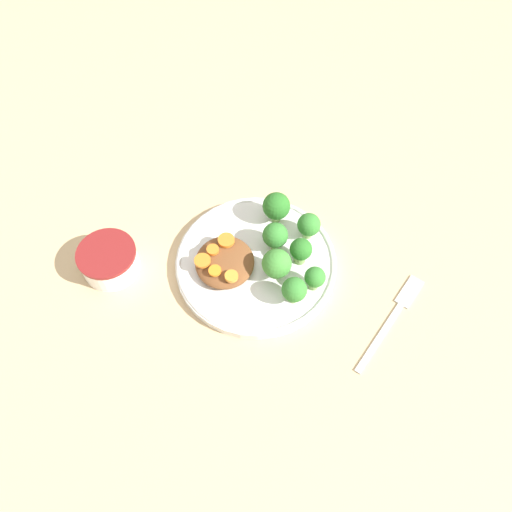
# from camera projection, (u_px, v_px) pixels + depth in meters

# --- Properties ---
(ground_plane) EXTENTS (4.00, 4.00, 0.00)m
(ground_plane) POSITION_uv_depth(u_px,v_px,m) (256.00, 266.00, 0.83)
(ground_plane) COLOR tan
(plate) EXTENTS (0.27, 0.27, 0.02)m
(plate) POSITION_uv_depth(u_px,v_px,m) (256.00, 262.00, 0.82)
(plate) COLOR silver
(plate) RESTS_ON ground_plane
(dip_bowl) EXTENTS (0.10, 0.10, 0.05)m
(dip_bowl) POSITION_uv_depth(u_px,v_px,m) (109.00, 258.00, 0.81)
(dip_bowl) COLOR white
(dip_bowl) RESTS_ON ground_plane
(stew_mound) EXTENTS (0.10, 0.10, 0.02)m
(stew_mound) POSITION_uv_depth(u_px,v_px,m) (225.00, 262.00, 0.80)
(stew_mound) COLOR brown
(stew_mound) RESTS_ON plate
(broccoli_floret_0) EXTENTS (0.04, 0.04, 0.05)m
(broccoli_floret_0) POSITION_uv_depth(u_px,v_px,m) (301.00, 251.00, 0.79)
(broccoli_floret_0) COLOR #759E51
(broccoli_floret_0) RESTS_ON plate
(broccoli_floret_1) EXTENTS (0.04, 0.04, 0.05)m
(broccoli_floret_1) POSITION_uv_depth(u_px,v_px,m) (275.00, 236.00, 0.81)
(broccoli_floret_1) COLOR #7FA85B
(broccoli_floret_1) RESTS_ON plate
(broccoli_floret_2) EXTENTS (0.05, 0.05, 0.06)m
(broccoli_floret_2) POSITION_uv_depth(u_px,v_px,m) (277.00, 264.00, 0.77)
(broccoli_floret_2) COLOR #759E51
(broccoli_floret_2) RESTS_ON plate
(broccoli_floret_3) EXTENTS (0.05, 0.05, 0.06)m
(broccoli_floret_3) POSITION_uv_depth(u_px,v_px,m) (276.00, 207.00, 0.83)
(broccoli_floret_3) COLOR #7FA85B
(broccoli_floret_3) RESTS_ON plate
(broccoli_floret_4) EXTENTS (0.04, 0.04, 0.05)m
(broccoli_floret_4) POSITION_uv_depth(u_px,v_px,m) (309.00, 225.00, 0.82)
(broccoli_floret_4) COLOR #7FA85B
(broccoli_floret_4) RESTS_ON plate
(broccoli_floret_5) EXTENTS (0.04, 0.04, 0.05)m
(broccoli_floret_5) POSITION_uv_depth(u_px,v_px,m) (294.00, 290.00, 0.75)
(broccoli_floret_5) COLOR #7FA85B
(broccoli_floret_5) RESTS_ON plate
(broccoli_floret_6) EXTENTS (0.03, 0.03, 0.05)m
(broccoli_floret_6) POSITION_uv_depth(u_px,v_px,m) (315.00, 278.00, 0.77)
(broccoli_floret_6) COLOR #7FA85B
(broccoli_floret_6) RESTS_ON plate
(carrot_slice_0) EXTENTS (0.02, 0.02, 0.00)m
(carrot_slice_0) POSITION_uv_depth(u_px,v_px,m) (215.00, 271.00, 0.78)
(carrot_slice_0) COLOR orange
(carrot_slice_0) RESTS_ON stew_mound
(carrot_slice_1) EXTENTS (0.02, 0.02, 0.01)m
(carrot_slice_1) POSITION_uv_depth(u_px,v_px,m) (231.00, 276.00, 0.77)
(carrot_slice_1) COLOR orange
(carrot_slice_1) RESTS_ON stew_mound
(carrot_slice_2) EXTENTS (0.03, 0.03, 0.01)m
(carrot_slice_2) POSITION_uv_depth(u_px,v_px,m) (226.00, 240.00, 0.81)
(carrot_slice_2) COLOR orange
(carrot_slice_2) RESTS_ON stew_mound
(carrot_slice_3) EXTENTS (0.02, 0.02, 0.01)m
(carrot_slice_3) POSITION_uv_depth(u_px,v_px,m) (213.00, 250.00, 0.80)
(carrot_slice_3) COLOR orange
(carrot_slice_3) RESTS_ON stew_mound
(carrot_slice_4) EXTENTS (0.03, 0.03, 0.01)m
(carrot_slice_4) POSITION_uv_depth(u_px,v_px,m) (202.00, 261.00, 0.79)
(carrot_slice_4) COLOR orange
(carrot_slice_4) RESTS_ON stew_mound
(fork) EXTENTS (0.13, 0.17, 0.01)m
(fork) POSITION_uv_depth(u_px,v_px,m) (396.00, 313.00, 0.78)
(fork) COLOR #B9B9B9
(fork) RESTS_ON ground_plane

